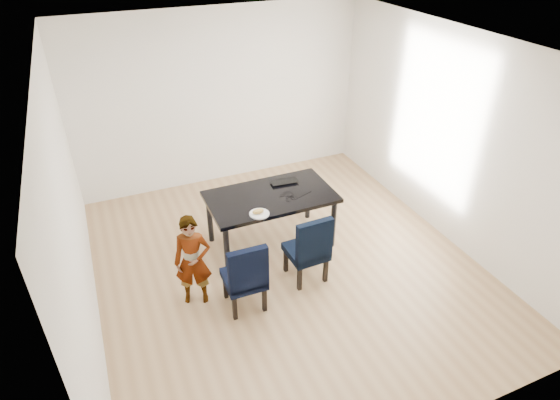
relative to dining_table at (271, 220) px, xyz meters
name	(u,v)px	position (x,y,z in m)	size (l,w,h in m)	color
floor	(286,265)	(0.00, -0.50, -0.38)	(4.50, 5.00, 0.01)	tan
ceiling	(288,46)	(0.00, -0.50, 2.33)	(4.50, 5.00, 0.01)	white
wall_back	(221,99)	(0.00, 2.00, 0.98)	(4.50, 0.01, 2.70)	white
wall_front	(434,329)	(0.00, -3.00, 0.98)	(4.50, 0.01, 2.70)	silver
wall_left	(70,215)	(-2.25, -0.50, 0.98)	(0.01, 5.00, 2.70)	white
wall_right	(449,137)	(2.25, -0.50, 0.98)	(0.01, 5.00, 2.70)	silver
dining_table	(271,220)	(0.00, 0.00, 0.00)	(1.60, 0.90, 0.75)	black
chair_left	(244,273)	(-0.71, -0.94, 0.07)	(0.43, 0.45, 0.90)	black
chair_right	(306,246)	(0.13, -0.78, 0.08)	(0.44, 0.46, 0.92)	black
child	(193,261)	(-1.19, -0.65, 0.18)	(0.41, 0.27, 1.11)	orange
plate	(259,214)	(-0.29, -0.35, 0.38)	(0.24, 0.24, 0.01)	silver
sandwich	(258,211)	(-0.30, -0.34, 0.42)	(0.14, 0.07, 0.06)	gold
laptop	(283,180)	(0.29, 0.26, 0.39)	(0.36, 0.23, 0.03)	black
cable_tangle	(292,199)	(0.21, -0.19, 0.38)	(0.15, 0.15, 0.01)	black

